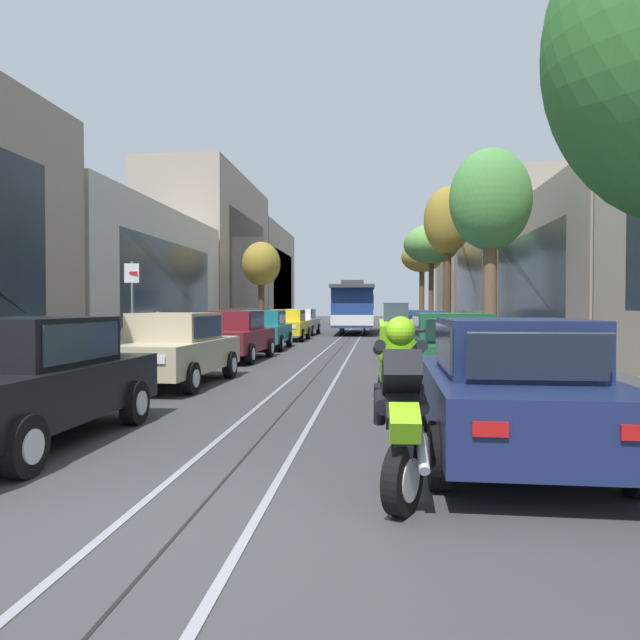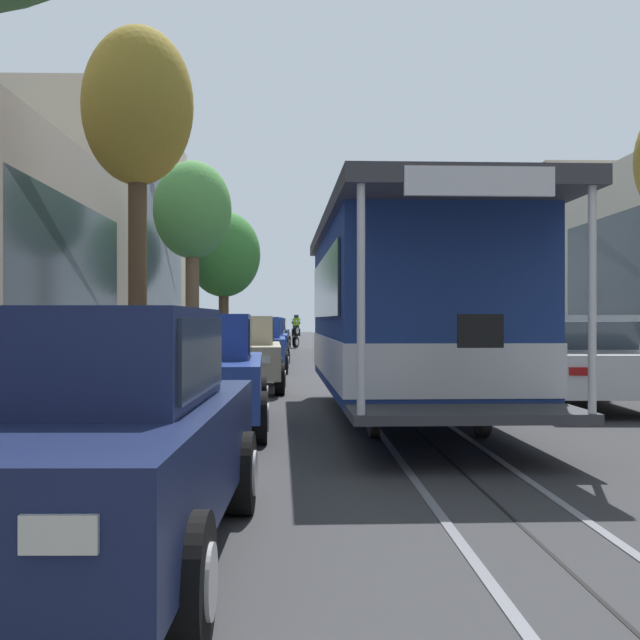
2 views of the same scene
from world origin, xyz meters
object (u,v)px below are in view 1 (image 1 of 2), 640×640
object	(u,v)px
parked_car_maroon_mid_left	(234,335)
street_tree_kerb_left_second	(261,265)
parked_car_beige_second_left	(174,348)
parked_car_navy_far_right	(397,319)
parked_car_yellow_fifth_left	(288,325)
parked_car_white_sixth_left	(301,322)
pedestrian_on_right_pavement	(488,325)
cable_car_trolley	(353,308)
parked_car_black_near_left	(23,380)
parked_car_blue_mid_right	(419,334)
parked_car_blue_sixth_right	(401,321)
motorcycle_with_rider	(399,395)
street_tree_kerb_right_fourth	(431,245)
parked_car_green_second_right	(450,349)
pedestrian_on_left_pavement	(158,331)
parked_car_navy_near_right	(509,387)
parked_car_beige_fifth_right	(403,324)
parked_car_teal_fourth_left	(264,329)
street_tree_kerb_right_mid	(447,224)
street_tree_kerb_right_far	(422,259)
street_tree_kerb_right_second	(490,203)
street_sign_post	(132,305)

from	to	relation	value
parked_car_maroon_mid_left	street_tree_kerb_left_second	xyz separation A→B (m)	(-2.46, 16.74, 3.47)
parked_car_beige_second_left	parked_car_navy_far_right	distance (m)	32.43
parked_car_yellow_fifth_left	parked_car_white_sixth_left	world-z (taller)	same
parked_car_white_sixth_left	pedestrian_on_right_pavement	size ratio (longest dim) A/B	2.53
cable_car_trolley	pedestrian_on_right_pavement	distance (m)	13.93
parked_car_black_near_left	parked_car_beige_second_left	bearing A→B (deg)	90.59
parked_car_black_near_left	parked_car_blue_mid_right	size ratio (longest dim) A/B	1.00
parked_car_blue_sixth_right	motorcycle_with_rider	world-z (taller)	motorcycle_with_rider
street_tree_kerb_right_fourth	parked_car_green_second_right	bearing A→B (deg)	-94.35
parked_car_black_near_left	pedestrian_on_left_pavement	world-z (taller)	parked_car_black_near_left
parked_car_navy_near_right	parked_car_beige_fifth_right	size ratio (longest dim) A/B	1.00
parked_car_teal_fourth_left	parked_car_beige_second_left	bearing A→B (deg)	-89.21
street_tree_kerb_right_mid	street_tree_kerb_right_far	size ratio (longest dim) A/B	1.07
street_tree_kerb_right_mid	pedestrian_on_left_pavement	bearing A→B (deg)	-133.91
street_tree_kerb_right_mid	parked_car_blue_mid_right	bearing A→B (deg)	-101.18
parked_car_white_sixth_left	street_tree_kerb_left_second	world-z (taller)	street_tree_kerb_left_second
parked_car_blue_sixth_right	pedestrian_on_right_pavement	size ratio (longest dim) A/B	2.53
parked_car_beige_fifth_right	street_tree_kerb_left_second	distance (m)	9.77
street_tree_kerb_left_second	street_tree_kerb_right_second	size ratio (longest dim) A/B	0.80
street_tree_kerb_left_second	street_sign_post	distance (m)	21.23
street_tree_kerb_right_mid	street_sign_post	size ratio (longest dim) A/B	2.80
parked_car_navy_near_right	street_tree_kerb_right_far	size ratio (longest dim) A/B	0.59
street_sign_post	parked_car_maroon_mid_left	bearing A→B (deg)	70.79
pedestrian_on_right_pavement	parked_car_navy_far_right	bearing A→B (deg)	98.55
parked_car_maroon_mid_left	street_tree_kerb_left_second	distance (m)	17.27
parked_car_maroon_mid_left	street_sign_post	size ratio (longest dim) A/B	1.54
parked_car_yellow_fifth_left	parked_car_blue_sixth_right	distance (m)	10.46
parked_car_black_near_left	motorcycle_with_rider	xyz separation A→B (m)	(4.59, -1.58, 0.12)
parked_car_blue_sixth_right	parked_car_black_near_left	bearing A→B (deg)	-100.73
parked_car_blue_mid_right	street_tree_kerb_left_second	xyz separation A→B (m)	(-8.42, 15.43, 3.47)
parked_car_teal_fourth_left	parked_car_yellow_fifth_left	distance (m)	6.12
parked_car_green_second_right	parked_car_black_near_left	bearing A→B (deg)	-134.44
motorcycle_with_rider	pedestrian_on_left_pavement	xyz separation A→B (m)	(-7.72, 14.21, -0.05)
parked_car_yellow_fifth_left	parked_car_navy_far_right	distance (m)	15.96
parked_car_navy_far_right	parked_car_white_sixth_left	bearing A→B (deg)	-124.26
parked_car_blue_mid_right	motorcycle_with_rider	size ratio (longest dim) A/B	2.33
parked_car_beige_fifth_right	street_tree_kerb_right_fourth	world-z (taller)	street_tree_kerb_right_fourth
street_tree_kerb_right_second	street_tree_kerb_right_mid	size ratio (longest dim) A/B	0.88
parked_car_yellow_fifth_left	parked_car_teal_fourth_left	bearing A→B (deg)	-90.62
parked_car_yellow_fifth_left	street_tree_kerb_right_mid	distance (m)	9.85
cable_car_trolley	motorcycle_with_rider	bearing A→B (deg)	-86.93
parked_car_green_second_right	pedestrian_on_left_pavement	size ratio (longest dim) A/B	2.81
parked_car_white_sixth_left	street_tree_kerb_right_second	size ratio (longest dim) A/B	0.62
street_tree_kerb_right_far	street_tree_kerb_right_mid	bearing A→B (deg)	-90.86
parked_car_navy_far_right	street_tree_kerb_right_far	xyz separation A→B (m)	(2.50, 8.51, 5.21)
parked_car_maroon_mid_left	pedestrian_on_right_pavement	bearing A→B (deg)	33.50
street_tree_kerb_right_mid	pedestrian_on_right_pavement	world-z (taller)	street_tree_kerb_right_mid
parked_car_blue_sixth_right	motorcycle_with_rider	bearing A→B (deg)	-92.32
parked_car_white_sixth_left	street_tree_kerb_left_second	size ratio (longest dim) A/B	0.78
parked_car_blue_mid_right	pedestrian_on_right_pavement	distance (m)	5.62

